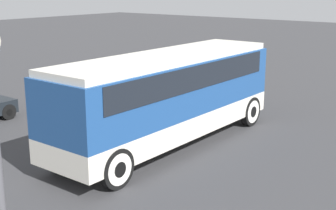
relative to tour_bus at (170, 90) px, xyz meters
name	(u,v)px	position (x,y,z in m)	size (l,w,h in m)	color
ground_plane	(168,145)	(-0.10, 0.00, -2.00)	(120.00, 120.00, 0.00)	#38383A
tour_bus	(170,90)	(0.00, 0.00, 0.00)	(9.91, 2.61, 3.30)	silver
parked_car_mid	(114,90)	(3.12, 5.84, -1.32)	(4.11, 1.87, 1.35)	#BCBCC1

